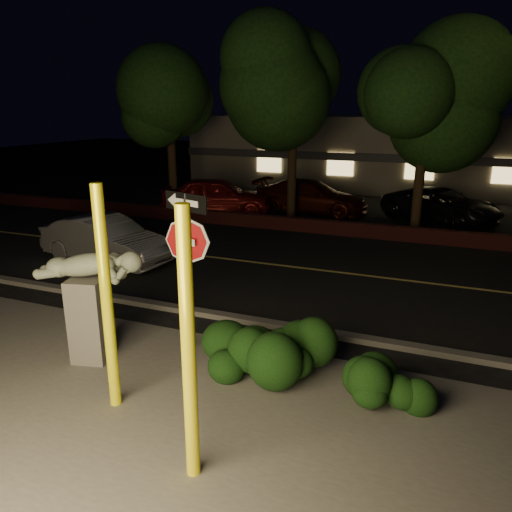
{
  "coord_description": "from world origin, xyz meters",
  "views": [
    {
      "loc": [
        3.73,
        -6.31,
        4.53
      ],
      "look_at": [
        0.11,
        2.73,
        1.6
      ],
      "focal_mm": 35.0,
      "sensor_mm": 36.0,
      "label": 1
    }
  ],
  "objects_px": {
    "yellow_pole_right": "(188,350)",
    "silver_sedan": "(105,240)",
    "yellow_pole_left": "(107,301)",
    "parked_car_darkred": "(311,197)",
    "sculpture": "(90,293)",
    "parked_car_dark": "(441,205)",
    "parked_car_red": "(217,196)",
    "signpost": "(187,241)"
  },
  "relations": [
    {
      "from": "parked_car_red",
      "to": "parked_car_darkred",
      "type": "distance_m",
      "value": 4.1
    },
    {
      "from": "yellow_pole_right",
      "to": "sculpture",
      "type": "bearing_deg",
      "value": 147.67
    },
    {
      "from": "yellow_pole_left",
      "to": "silver_sedan",
      "type": "height_order",
      "value": "yellow_pole_left"
    },
    {
      "from": "yellow_pole_right",
      "to": "yellow_pole_left",
      "type": "bearing_deg",
      "value": 154.06
    },
    {
      "from": "sculpture",
      "to": "yellow_pole_right",
      "type": "bearing_deg",
      "value": -46.07
    },
    {
      "from": "silver_sedan",
      "to": "parked_car_darkred",
      "type": "height_order",
      "value": "parked_car_darkred"
    },
    {
      "from": "silver_sedan",
      "to": "parked_car_dark",
      "type": "height_order",
      "value": "silver_sedan"
    },
    {
      "from": "silver_sedan",
      "to": "parked_car_dark",
      "type": "distance_m",
      "value": 13.36
    },
    {
      "from": "parked_car_darkred",
      "to": "silver_sedan",
      "type": "bearing_deg",
      "value": 160.43
    },
    {
      "from": "parked_car_red",
      "to": "signpost",
      "type": "bearing_deg",
      "value": -174.6
    },
    {
      "from": "yellow_pole_left",
      "to": "parked_car_darkred",
      "type": "distance_m",
      "value": 15.55
    },
    {
      "from": "yellow_pole_left",
      "to": "parked_car_red",
      "type": "distance_m",
      "value": 14.53
    },
    {
      "from": "signpost",
      "to": "silver_sedan",
      "type": "bearing_deg",
      "value": 159.35
    },
    {
      "from": "yellow_pole_left",
      "to": "signpost",
      "type": "bearing_deg",
      "value": 84.37
    },
    {
      "from": "yellow_pole_right",
      "to": "sculpture",
      "type": "distance_m",
      "value": 3.76
    },
    {
      "from": "silver_sedan",
      "to": "parked_car_darkred",
      "type": "xyz_separation_m",
      "value": [
        3.7,
        9.36,
        0.02
      ]
    },
    {
      "from": "parked_car_dark",
      "to": "sculpture",
      "type": "bearing_deg",
      "value": -173.6
    },
    {
      "from": "signpost",
      "to": "sculpture",
      "type": "xyz_separation_m",
      "value": [
        -1.46,
        -1.01,
        -0.86
      ]
    },
    {
      "from": "yellow_pole_right",
      "to": "silver_sedan",
      "type": "distance_m",
      "value": 9.84
    },
    {
      "from": "yellow_pole_left",
      "to": "sculpture",
      "type": "bearing_deg",
      "value": 139.5
    },
    {
      "from": "yellow_pole_left",
      "to": "yellow_pole_right",
      "type": "xyz_separation_m",
      "value": [
        1.9,
        -0.92,
        0.0
      ]
    },
    {
      "from": "yellow_pole_left",
      "to": "parked_car_darkred",
      "type": "relative_size",
      "value": 0.71
    },
    {
      "from": "yellow_pole_left",
      "to": "parked_car_dark",
      "type": "relative_size",
      "value": 0.74
    },
    {
      "from": "parked_car_red",
      "to": "parked_car_dark",
      "type": "height_order",
      "value": "parked_car_red"
    },
    {
      "from": "parked_car_dark",
      "to": "parked_car_red",
      "type": "bearing_deg",
      "value": 130.44
    },
    {
      "from": "yellow_pole_left",
      "to": "signpost",
      "type": "height_order",
      "value": "yellow_pole_left"
    },
    {
      "from": "parked_car_red",
      "to": "yellow_pole_right",
      "type": "bearing_deg",
      "value": -173.4
    },
    {
      "from": "sculpture",
      "to": "parked_car_dark",
      "type": "xyz_separation_m",
      "value": [
        5.44,
        14.82,
        -0.65
      ]
    },
    {
      "from": "signpost",
      "to": "parked_car_dark",
      "type": "bearing_deg",
      "value": 91.5
    },
    {
      "from": "yellow_pole_right",
      "to": "sculpture",
      "type": "xyz_separation_m",
      "value": [
        -3.15,
        1.99,
        -0.45
      ]
    },
    {
      "from": "silver_sedan",
      "to": "parked_car_dark",
      "type": "bearing_deg",
      "value": -33.86
    },
    {
      "from": "signpost",
      "to": "parked_car_dark",
      "type": "xyz_separation_m",
      "value": [
        3.98,
        13.82,
        -1.51
      ]
    },
    {
      "from": "yellow_pole_left",
      "to": "parked_car_dark",
      "type": "bearing_deg",
      "value": 75.24
    },
    {
      "from": "signpost",
      "to": "silver_sedan",
      "type": "distance_m",
      "value": 6.68
    },
    {
      "from": "signpost",
      "to": "parked_car_dark",
      "type": "relative_size",
      "value": 0.64
    },
    {
      "from": "signpost",
      "to": "silver_sedan",
      "type": "height_order",
      "value": "signpost"
    },
    {
      "from": "yellow_pole_left",
      "to": "silver_sedan",
      "type": "xyz_separation_m",
      "value": [
        -4.91,
        6.11,
        -1.06
      ]
    },
    {
      "from": "yellow_pole_right",
      "to": "parked_car_darkred",
      "type": "xyz_separation_m",
      "value": [
        -3.11,
        16.39,
        -1.04
      ]
    },
    {
      "from": "parked_car_darkred",
      "to": "parked_car_dark",
      "type": "xyz_separation_m",
      "value": [
        5.4,
        0.43,
        -0.05
      ]
    },
    {
      "from": "yellow_pole_right",
      "to": "silver_sedan",
      "type": "relative_size",
      "value": 0.83
    },
    {
      "from": "sculpture",
      "to": "silver_sedan",
      "type": "xyz_separation_m",
      "value": [
        -3.66,
        5.04,
        -0.62
      ]
    },
    {
      "from": "sculpture",
      "to": "parked_car_darkred",
      "type": "bearing_deg",
      "value": 76.1
    }
  ]
}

